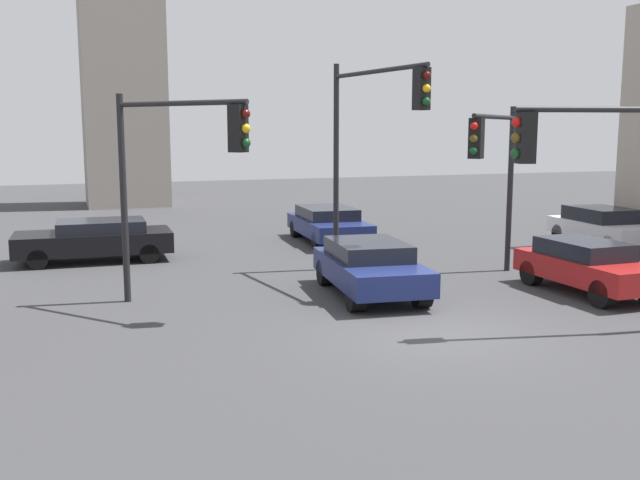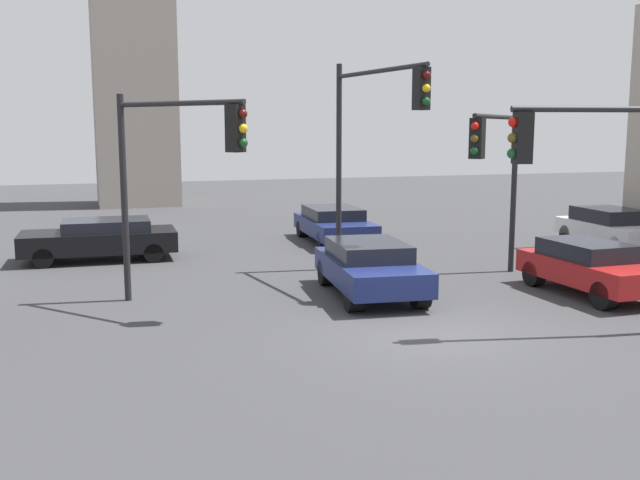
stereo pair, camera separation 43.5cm
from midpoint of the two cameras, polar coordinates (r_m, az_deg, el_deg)
The scene contains 10 objects.
ground_plane at distance 14.85m, azimuth 8.31°, elevation -7.40°, with size 91.84×91.84×0.00m, color #38383A.
traffic_light_0 at distance 15.39m, azimuth 21.97°, elevation 5.67°, with size 4.33×1.14×4.75m.
traffic_light_1 at distance 19.76m, azimuth 13.13°, elevation 6.44°, with size 2.90×2.49×4.79m.
traffic_light_2 at distance 19.26m, azimuth 3.51°, elevation 9.17°, with size 0.82×4.50×5.99m.
traffic_light_3 at distance 16.38m, azimuth -12.01°, elevation 6.61°, with size 2.49×2.95×4.95m.
car_0 at distance 23.70m, azimuth -18.00°, elevation 0.07°, with size 4.83×2.21×1.31m.
car_1 at distance 17.93m, azimuth 3.30°, elevation -2.11°, with size 2.44×4.50×1.35m.
car_3 at distance 27.18m, azimuth 21.21°, elevation 1.04°, with size 2.19×4.42×1.40m.
car_4 at distance 26.44m, azimuth 0.19°, elevation 1.34°, with size 2.40×4.88×1.29m.
car_5 at distance 19.26m, azimuth 19.93°, elevation -1.90°, with size 1.69×3.96×1.34m.
Camera 1 is at (-7.03, -12.46, 4.11)m, focal length 40.07 mm.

